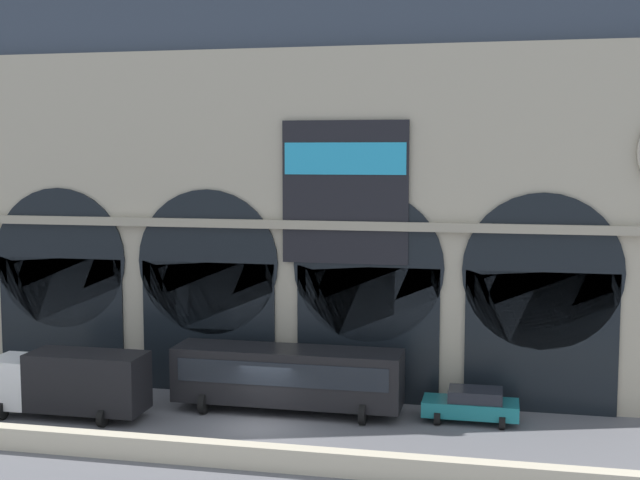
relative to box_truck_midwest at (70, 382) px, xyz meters
The scene contains 6 objects.
ground_plane 9.26m from the box_truck_midwest, ahead, with size 200.00×200.00×0.00m, color slate.
quay_parapet_wall 10.18m from the box_truck_midwest, 25.96° to the right, with size 90.00×0.70×0.95m, color beige.
station_building 14.63m from the box_truck_midwest, 39.80° to the left, with size 43.39×4.58×21.16m.
box_truck_midwest is the anchor object (origin of this frame).
bus_center 10.22m from the box_truck_midwest, 16.52° to the left, with size 11.00×3.25×3.10m.
car_mideast 18.82m from the box_truck_midwest, 10.11° to the left, with size 4.40×2.22×1.55m.
Camera 1 is at (10.66, -36.05, 12.40)m, focal length 47.60 mm.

